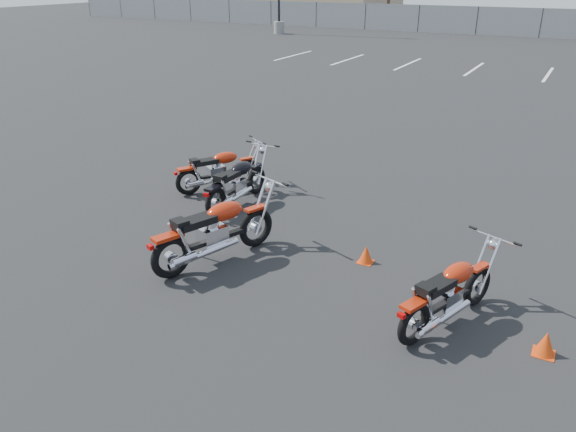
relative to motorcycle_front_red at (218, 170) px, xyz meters
The scene contains 9 objects.
ground 3.39m from the motorcycle_front_red, 46.07° to the right, with size 120.00×120.00×0.00m, color black.
motorcycle_front_red is the anchor object (origin of this frame).
motorcycle_second_black 0.91m from the motorcycle_front_red, 33.13° to the right, with size 0.74×1.92×0.94m.
motorcycle_third_red 3.01m from the motorcycle_front_red, 55.79° to the right, with size 1.19×2.16×1.07m.
motorcycle_rear_red 5.65m from the motorcycle_front_red, 26.02° to the right, with size 1.04×1.85×0.92m.
training_cone_near 3.94m from the motorcycle_front_red, 21.94° to the right, with size 0.22×0.22×0.26m.
training_cone_far 6.71m from the motorcycle_front_red, 22.37° to the right, with size 0.24×0.24×0.29m.
chainlink_fence 32.66m from the motorcycle_front_red, 85.90° to the left, with size 80.06×0.06×1.80m.
parking_line_stripes 17.58m from the motorcycle_front_red, 90.53° to the left, with size 15.12×4.00×0.01m.
Camera 1 is at (3.79, -6.02, 3.94)m, focal length 35.00 mm.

